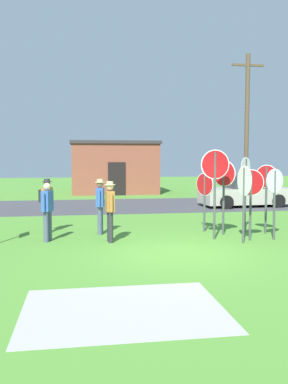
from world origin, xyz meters
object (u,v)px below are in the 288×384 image
object	(u,v)px
person_on_left	(47,209)
person_near_signs	(100,203)
stop_sign_nearest	(224,184)
stop_sign_tallest	(215,177)
stop_sign_rear_left	(245,183)
person_in_dark_shirt	(110,208)
person_in_blue	(47,202)
stop_sign_far_back	(205,192)
stop_sign_leaning_left	(275,192)
parked_car_on_street	(246,192)
utility_pole	(247,125)
stop_sign_low_front	(251,192)
stop_sign_center_cluster	(266,187)
stop_sign_rear_right	(244,190)

from	to	relation	value
person_on_left	person_near_signs	size ratio (longest dim) A/B	0.97
stop_sign_nearest	person_near_signs	world-z (taller)	stop_sign_nearest
stop_sign_tallest	stop_sign_rear_left	world-z (taller)	stop_sign_tallest
person_in_dark_shirt	stop_sign_nearest	bearing A→B (deg)	9.42
person_in_blue	stop_sign_far_back	bearing A→B (deg)	-5.82
stop_sign_leaning_left	parked_car_on_street	bearing A→B (deg)	72.79
utility_pole	stop_sign_nearest	world-z (taller)	utility_pole
stop_sign_low_front	stop_sign_nearest	world-z (taller)	stop_sign_nearest
parked_car_on_street	stop_sign_far_back	distance (m)	7.67
utility_pole	stop_sign_nearest	size ratio (longest dim) A/B	3.43
stop_sign_center_cluster	person_near_signs	size ratio (longest dim) A/B	1.26
person_on_left	stop_sign_low_front	bearing A→B (deg)	-7.48
utility_pole	stop_sign_low_front	world-z (taller)	utility_pole
stop_sign_leaning_left	person_in_dark_shirt	world-z (taller)	stop_sign_leaning_left
stop_sign_low_front	parked_car_on_street	bearing A→B (deg)	68.17
stop_sign_nearest	person_in_dark_shirt	bearing A→B (deg)	-170.58
stop_sign_center_cluster	stop_sign_far_back	bearing A→B (deg)	158.70
utility_pole	stop_sign_rear_left	bearing A→B (deg)	-112.79
stop_sign_tallest	stop_sign_far_back	world-z (taller)	stop_sign_tallest
stop_sign_leaning_left	stop_sign_far_back	world-z (taller)	stop_sign_leaning_left
person_near_signs	parked_car_on_street	bearing A→B (deg)	40.58
stop_sign_low_front	stop_sign_leaning_left	bearing A→B (deg)	1.95
stop_sign_far_back	stop_sign_tallest	bearing A→B (deg)	-94.27
stop_sign_leaning_left	stop_sign_center_cluster	bearing A→B (deg)	79.16
stop_sign_nearest	stop_sign_far_back	size ratio (longest dim) A/B	1.21
stop_sign_leaning_left	stop_sign_far_back	bearing A→B (deg)	135.29
stop_sign_low_front	utility_pole	bearing A→B (deg)	68.04
stop_sign_rear_left	person_near_signs	size ratio (longest dim) A/B	1.39
stop_sign_rear_right	stop_sign_far_back	xyz separation A→B (m)	(-0.54, 1.97, -0.21)
stop_sign_far_back	person_in_blue	bearing A→B (deg)	174.18
stop_sign_leaning_left	stop_sign_rear_right	bearing A→B (deg)	-161.49
stop_sign_tallest	stop_sign_rear_right	bearing A→B (deg)	-46.10
stop_sign_far_back	person_near_signs	distance (m)	3.39
person_in_dark_shirt	person_on_left	bearing A→B (deg)	168.41
parked_car_on_street	person_in_dark_shirt	distance (m)	10.57
stop_sign_rear_right	person_near_signs	bearing A→B (deg)	153.00
stop_sign_rear_left	stop_sign_far_back	distance (m)	1.32
stop_sign_rear_right	stop_sign_nearest	distance (m)	1.34
stop_sign_center_cluster	stop_sign_tallest	size ratio (longest dim) A/B	0.83
stop_sign_rear_right	stop_sign_rear_left	xyz separation A→B (m)	(0.69, 1.58, 0.10)
stop_sign_center_cluster	stop_sign_rear_left	size ratio (longest dim) A/B	0.90
stop_sign_center_cluster	person_near_signs	bearing A→B (deg)	171.99
stop_sign_center_cluster	stop_sign_tallest	xyz separation A→B (m)	(-1.89, -0.61, 0.35)
utility_pole	stop_sign_far_back	world-z (taller)	utility_pole
utility_pole	stop_sign_far_back	bearing A→B (deg)	-120.02
stop_sign_low_front	stop_sign_center_cluster	bearing A→B (deg)	45.49
stop_sign_leaning_left	person_in_blue	world-z (taller)	stop_sign_leaning_left
stop_sign_rear_right	stop_sign_low_front	distance (m)	0.49
stop_sign_far_back	person_in_blue	world-z (taller)	stop_sign_far_back
parked_car_on_street	stop_sign_low_front	distance (m)	8.72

